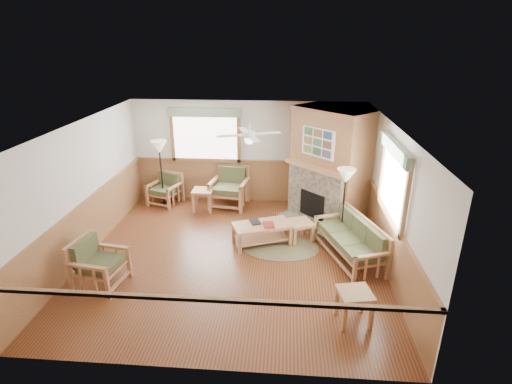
# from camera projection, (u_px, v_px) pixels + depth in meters

# --- Properties ---
(floor) EXTENTS (6.00, 6.00, 0.01)m
(floor) POSITION_uv_depth(u_px,v_px,m) (234.00, 256.00, 8.22)
(floor) COLOR brown
(floor) RESTS_ON ground
(ceiling) EXTENTS (6.00, 6.00, 0.01)m
(ceiling) POSITION_uv_depth(u_px,v_px,m) (231.00, 126.00, 7.22)
(ceiling) COLOR white
(ceiling) RESTS_ON floor
(wall_back) EXTENTS (6.00, 0.02, 2.70)m
(wall_back) POSITION_uv_depth(u_px,v_px,m) (248.00, 152.00, 10.50)
(wall_back) COLOR silver
(wall_back) RESTS_ON floor
(wall_front) EXTENTS (6.00, 0.02, 2.70)m
(wall_front) POSITION_uv_depth(u_px,v_px,m) (201.00, 286.00, 4.94)
(wall_front) COLOR silver
(wall_front) RESTS_ON floor
(wall_left) EXTENTS (0.02, 6.00, 2.70)m
(wall_left) POSITION_uv_depth(u_px,v_px,m) (83.00, 191.00, 7.93)
(wall_left) COLOR silver
(wall_left) RESTS_ON floor
(wall_right) EXTENTS (0.02, 6.00, 2.70)m
(wall_right) POSITION_uv_depth(u_px,v_px,m) (391.00, 200.00, 7.50)
(wall_right) COLOR silver
(wall_right) RESTS_ON floor
(wainscot) EXTENTS (6.00, 6.00, 1.10)m
(wainscot) POSITION_uv_depth(u_px,v_px,m) (233.00, 232.00, 8.01)
(wainscot) COLOR #94643C
(wainscot) RESTS_ON floor
(fireplace) EXTENTS (3.11, 3.11, 2.70)m
(fireplace) POSITION_uv_depth(u_px,v_px,m) (330.00, 165.00, 9.47)
(fireplace) COLOR #94643C
(fireplace) RESTS_ON floor
(window_back) EXTENTS (1.90, 0.16, 1.50)m
(window_back) POSITION_uv_depth(u_px,v_px,m) (204.00, 107.00, 10.10)
(window_back) COLOR white
(window_back) RESTS_ON wall_back
(window_right) EXTENTS (0.16, 1.90, 1.50)m
(window_right) POSITION_uv_depth(u_px,v_px,m) (400.00, 141.00, 6.88)
(window_right) COLOR white
(window_right) RESTS_ON wall_right
(ceiling_fan) EXTENTS (1.59, 1.59, 0.36)m
(ceiling_fan) POSITION_uv_depth(u_px,v_px,m) (249.00, 125.00, 7.49)
(ceiling_fan) COLOR white
(ceiling_fan) RESTS_ON ceiling
(sofa) EXTENTS (1.97, 1.32, 0.84)m
(sofa) POSITION_uv_depth(u_px,v_px,m) (349.00, 240.00, 7.98)
(sofa) COLOR tan
(sofa) RESTS_ON floor
(armchair_back_left) EXTENTS (0.93, 0.93, 0.82)m
(armchair_back_left) POSITION_uv_depth(u_px,v_px,m) (165.00, 189.00, 10.58)
(armchair_back_left) COLOR tan
(armchair_back_left) RESTS_ON floor
(armchair_back_right) EXTENTS (1.03, 1.03, 1.02)m
(armchair_back_right) POSITION_uv_depth(u_px,v_px,m) (229.00, 188.00, 10.42)
(armchair_back_right) COLOR tan
(armchair_back_right) RESTS_ON floor
(armchair_left) EXTENTS (0.90, 0.90, 0.89)m
(armchair_left) POSITION_uv_depth(u_px,v_px,m) (99.00, 263.00, 7.12)
(armchair_left) COLOR tan
(armchair_left) RESTS_ON floor
(coffee_table) EXTENTS (1.34, 1.01, 0.48)m
(coffee_table) POSITION_uv_depth(u_px,v_px,m) (262.00, 234.00, 8.58)
(coffee_table) COLOR tan
(coffee_table) RESTS_ON floor
(end_table_chairs) EXTENTS (0.51, 0.49, 0.57)m
(end_table_chairs) POSITION_uv_depth(u_px,v_px,m) (203.00, 200.00, 10.23)
(end_table_chairs) COLOR tan
(end_table_chairs) RESTS_ON floor
(end_table_sofa) EXTENTS (0.59, 0.57, 0.56)m
(end_table_sofa) POSITION_uv_depth(u_px,v_px,m) (354.00, 307.00, 6.24)
(end_table_sofa) COLOR tan
(end_table_sofa) RESTS_ON floor
(footstool) EXTENTS (0.67, 0.67, 0.44)m
(footstool) POSITION_uv_depth(u_px,v_px,m) (299.00, 231.00, 8.78)
(footstool) COLOR tan
(footstool) RESTS_ON floor
(braided_rug) EXTENTS (2.09, 2.09, 0.01)m
(braided_rug) POSITION_uv_depth(u_px,v_px,m) (280.00, 248.00, 8.51)
(braided_rug) COLOR brown
(braided_rug) RESTS_ON floor
(floor_lamp_left) EXTENTS (0.47, 0.47, 1.76)m
(floor_lamp_left) POSITION_uv_depth(u_px,v_px,m) (161.00, 173.00, 10.35)
(floor_lamp_left) COLOR black
(floor_lamp_left) RESTS_ON floor
(floor_lamp_right) EXTENTS (0.42, 0.42, 1.69)m
(floor_lamp_right) POSITION_uv_depth(u_px,v_px,m) (343.00, 206.00, 8.48)
(floor_lamp_right) COLOR black
(floor_lamp_right) RESTS_ON floor
(book_red) EXTENTS (0.27, 0.33, 0.03)m
(book_red) POSITION_uv_depth(u_px,v_px,m) (269.00, 224.00, 8.42)
(book_red) COLOR maroon
(book_red) RESTS_ON coffee_table
(book_dark) EXTENTS (0.28, 0.32, 0.02)m
(book_dark) POSITION_uv_depth(u_px,v_px,m) (255.00, 221.00, 8.56)
(book_dark) COLOR black
(book_dark) RESTS_ON coffee_table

